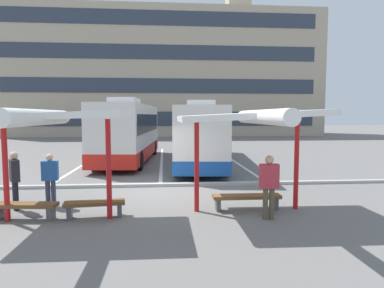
{
  "coord_description": "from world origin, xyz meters",
  "views": [
    {
      "loc": [
        0.17,
        -11.86,
        2.77
      ],
      "look_at": [
        1.42,
        3.12,
        1.49
      ],
      "focal_mm": 31.32,
      "sensor_mm": 36.0,
      "label": 1
    }
  ],
  "objects_px": {
    "waiting_passenger_0": "(15,176)",
    "waiting_shelter_1": "(250,118)",
    "coach_bus_1": "(201,134)",
    "bench_0": "(25,207)",
    "waiting_passenger_2": "(50,176)",
    "waiting_passenger_1": "(269,182)",
    "coach_bus_0": "(129,132)",
    "waiting_shelter_0": "(53,119)",
    "bench_2": "(247,198)",
    "bench_1": "(95,205)"
  },
  "relations": [
    {
      "from": "waiting_passenger_0",
      "to": "waiting_shelter_1",
      "type": "bearing_deg",
      "value": -7.14
    },
    {
      "from": "coach_bus_1",
      "to": "waiting_passenger_0",
      "type": "relative_size",
      "value": 7.24
    },
    {
      "from": "bench_0",
      "to": "waiting_passenger_2",
      "type": "distance_m",
      "value": 1.48
    },
    {
      "from": "waiting_passenger_1",
      "to": "coach_bus_0",
      "type": "bearing_deg",
      "value": 112.35
    },
    {
      "from": "bench_0",
      "to": "waiting_passenger_1",
      "type": "distance_m",
      "value": 6.51
    },
    {
      "from": "coach_bus_0",
      "to": "waiting_shelter_0",
      "type": "xyz_separation_m",
      "value": [
        -0.68,
        -11.72,
        0.93
      ]
    },
    {
      "from": "bench_2",
      "to": "coach_bus_1",
      "type": "bearing_deg",
      "value": 91.42
    },
    {
      "from": "coach_bus_0",
      "to": "bench_0",
      "type": "bearing_deg",
      "value": -97.93
    },
    {
      "from": "waiting_shelter_0",
      "to": "waiting_passenger_1",
      "type": "distance_m",
      "value": 5.81
    },
    {
      "from": "bench_2",
      "to": "waiting_passenger_2",
      "type": "xyz_separation_m",
      "value": [
        -5.88,
        0.91,
        0.58
      ]
    },
    {
      "from": "bench_1",
      "to": "waiting_passenger_2",
      "type": "relative_size",
      "value": 1.02
    },
    {
      "from": "coach_bus_0",
      "to": "waiting_passenger_2",
      "type": "xyz_separation_m",
      "value": [
        -1.36,
        -10.03,
        -0.83
      ]
    },
    {
      "from": "coach_bus_0",
      "to": "waiting_shelter_0",
      "type": "distance_m",
      "value": 11.78
    },
    {
      "from": "waiting_shelter_1",
      "to": "waiting_passenger_0",
      "type": "xyz_separation_m",
      "value": [
        -6.77,
        0.85,
        -1.7
      ]
    },
    {
      "from": "waiting_shelter_0",
      "to": "bench_0",
      "type": "xyz_separation_m",
      "value": [
        -0.9,
        0.35,
        -2.35
      ]
    },
    {
      "from": "coach_bus_0",
      "to": "bench_1",
      "type": "distance_m",
      "value": 11.41
    },
    {
      "from": "coach_bus_0",
      "to": "waiting_shelter_1",
      "type": "relative_size",
      "value": 2.12
    },
    {
      "from": "waiting_passenger_1",
      "to": "waiting_passenger_2",
      "type": "bearing_deg",
      "value": 163.64
    },
    {
      "from": "coach_bus_0",
      "to": "waiting_shelter_1",
      "type": "bearing_deg",
      "value": -68.09
    },
    {
      "from": "coach_bus_0",
      "to": "bench_2",
      "type": "distance_m",
      "value": 11.92
    },
    {
      "from": "bench_0",
      "to": "bench_2",
      "type": "relative_size",
      "value": 0.85
    },
    {
      "from": "waiting_shelter_0",
      "to": "waiting_passenger_2",
      "type": "xyz_separation_m",
      "value": [
        -0.68,
        1.69,
        -1.76
      ]
    },
    {
      "from": "bench_0",
      "to": "waiting_passenger_0",
      "type": "height_order",
      "value": "waiting_passenger_0"
    },
    {
      "from": "waiting_passenger_1",
      "to": "waiting_shelter_0",
      "type": "bearing_deg",
      "value": 178.55
    },
    {
      "from": "bench_1",
      "to": "waiting_passenger_0",
      "type": "bearing_deg",
      "value": 159.21
    },
    {
      "from": "waiting_shelter_1",
      "to": "coach_bus_1",
      "type": "bearing_deg",
      "value": 91.38
    },
    {
      "from": "waiting_passenger_2",
      "to": "coach_bus_0",
      "type": "bearing_deg",
      "value": 82.26
    },
    {
      "from": "bench_0",
      "to": "waiting_passenger_0",
      "type": "relative_size",
      "value": 0.99
    },
    {
      "from": "coach_bus_0",
      "to": "waiting_shelter_1",
      "type": "distance_m",
      "value": 12.14
    },
    {
      "from": "bench_2",
      "to": "waiting_passenger_1",
      "type": "xyz_separation_m",
      "value": [
        0.36,
        -0.92,
        0.66
      ]
    },
    {
      "from": "coach_bus_0",
      "to": "coach_bus_1",
      "type": "xyz_separation_m",
      "value": [
        4.26,
        -0.84,
        -0.08
      ]
    },
    {
      "from": "bench_0",
      "to": "bench_1",
      "type": "distance_m",
      "value": 1.8
    },
    {
      "from": "coach_bus_0",
      "to": "bench_1",
      "type": "bearing_deg",
      "value": -88.91
    },
    {
      "from": "bench_2",
      "to": "waiting_passenger_2",
      "type": "distance_m",
      "value": 5.98
    },
    {
      "from": "bench_1",
      "to": "waiting_passenger_2",
      "type": "bearing_deg",
      "value": 140.9
    },
    {
      "from": "waiting_shelter_1",
      "to": "waiting_passenger_0",
      "type": "bearing_deg",
      "value": 172.86
    },
    {
      "from": "bench_1",
      "to": "waiting_passenger_1",
      "type": "bearing_deg",
      "value": -6.71
    },
    {
      "from": "waiting_shelter_0",
      "to": "bench_1",
      "type": "distance_m",
      "value": 2.55
    },
    {
      "from": "coach_bus_0",
      "to": "waiting_passenger_0",
      "type": "height_order",
      "value": "coach_bus_0"
    },
    {
      "from": "waiting_passenger_0",
      "to": "waiting_passenger_2",
      "type": "bearing_deg",
      "value": 21.37
    },
    {
      "from": "coach_bus_1",
      "to": "waiting_passenger_2",
      "type": "relative_size",
      "value": 7.74
    },
    {
      "from": "coach_bus_1",
      "to": "waiting_passenger_0",
      "type": "xyz_separation_m",
      "value": [
        -6.51,
        -9.54,
        -0.66
      ]
    },
    {
      "from": "waiting_shelter_1",
      "to": "waiting_passenger_2",
      "type": "distance_m",
      "value": 6.26
    },
    {
      "from": "waiting_shelter_1",
      "to": "waiting_passenger_2",
      "type": "height_order",
      "value": "waiting_shelter_1"
    },
    {
      "from": "waiting_shelter_1",
      "to": "bench_2",
      "type": "height_order",
      "value": "waiting_shelter_1"
    },
    {
      "from": "coach_bus_0",
      "to": "waiting_shelter_1",
      "type": "xyz_separation_m",
      "value": [
        4.51,
        -11.23,
        0.95
      ]
    },
    {
      "from": "coach_bus_0",
      "to": "coach_bus_1",
      "type": "bearing_deg",
      "value": -11.13
    },
    {
      "from": "waiting_shelter_0",
      "to": "waiting_passenger_1",
      "type": "relative_size",
      "value": 2.5
    },
    {
      "from": "bench_0",
      "to": "waiting_shelter_0",
      "type": "bearing_deg",
      "value": -21.18
    },
    {
      "from": "waiting_passenger_2",
      "to": "bench_0",
      "type": "bearing_deg",
      "value": -99.32
    }
  ]
}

